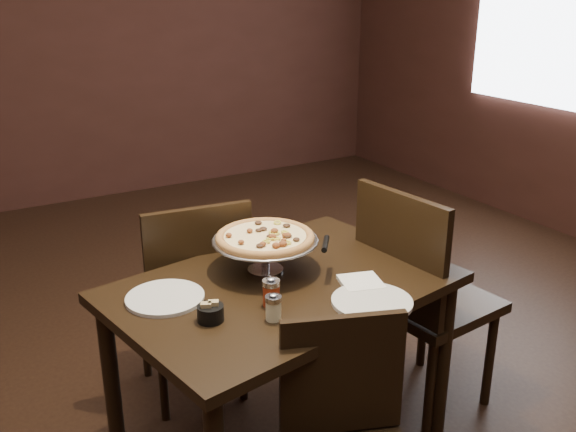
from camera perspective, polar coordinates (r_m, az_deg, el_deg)
room at (r=2.17m, az=-1.50°, el=10.96°), size 6.04×7.04×2.84m
dining_table at (r=2.34m, az=-0.44°, el=-8.05°), size 1.30×0.98×0.74m
pizza_stand at (r=2.33m, az=-2.05°, el=-1.94°), size 0.39×0.39×0.16m
parmesan_shaker at (r=2.04m, az=-1.31°, el=-8.11°), size 0.05×0.05×0.09m
pepper_flake_shaker at (r=2.12m, az=-1.50°, el=-6.78°), size 0.06×0.06×0.10m
packet_caddy at (r=2.06m, az=-6.91°, el=-8.52°), size 0.08×0.08×0.07m
napkin_stack at (r=2.29m, az=6.51°, el=-5.91°), size 0.18×0.18×0.02m
plate_left at (r=2.22m, az=-10.88°, el=-7.14°), size 0.26×0.26×0.01m
plate_near at (r=2.17m, az=7.47°, el=-7.55°), size 0.27×0.27×0.01m
serving_spatula at (r=2.29m, az=3.35°, el=-2.52°), size 0.17×0.17×0.02m
chair_far at (r=2.75m, az=-8.39°, el=-6.81°), size 0.48×0.48×0.93m
chair_side at (r=2.70m, az=11.56°, el=-6.68°), size 0.51×0.51×1.00m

